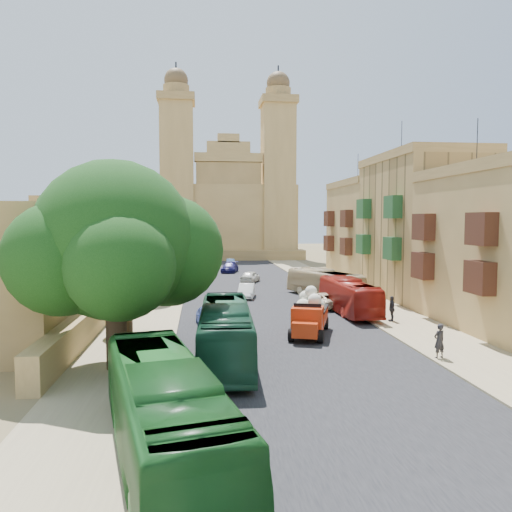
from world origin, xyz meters
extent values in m
plane|color=brown|center=(0.00, 0.00, 0.00)|extent=(260.00, 260.00, 0.00)
cube|color=black|center=(0.00, 30.00, 0.01)|extent=(14.00, 140.00, 0.01)
cube|color=#998764|center=(9.50, 30.00, 0.01)|extent=(5.00, 140.00, 0.01)
cube|color=#998764|center=(-9.50, 30.00, 0.01)|extent=(5.00, 140.00, 0.01)
cube|color=#998764|center=(7.00, 30.00, 0.06)|extent=(0.25, 140.00, 0.12)
cube|color=#998764|center=(-7.00, 30.00, 0.06)|extent=(0.25, 140.00, 0.12)
cube|color=#A38149|center=(16.00, 11.00, 5.25)|extent=(8.00, 14.00, 10.50)
cube|color=olive|center=(16.00, 11.00, 10.90)|extent=(8.20, 14.00, 0.80)
cylinder|color=black|center=(15.00, 13.80, 13.10)|extent=(0.06, 0.06, 3.60)
cube|color=#432116|center=(11.55, 7.08, 3.99)|extent=(0.90, 2.20, 2.00)
cube|color=#432116|center=(11.55, 14.92, 3.99)|extent=(0.90, 2.20, 2.00)
cube|color=#432116|center=(11.55, 7.08, 6.93)|extent=(0.90, 2.20, 2.00)
cube|color=#432116|center=(11.55, 14.92, 6.93)|extent=(0.90, 2.20, 2.00)
cube|color=tan|center=(16.00, 25.00, 6.50)|extent=(8.00, 14.00, 13.00)
cube|color=olive|center=(16.00, 25.00, 13.40)|extent=(8.20, 14.00, 0.80)
cylinder|color=black|center=(15.00, 27.80, 15.60)|extent=(0.06, 0.06, 3.60)
cube|color=#205129|center=(11.55, 21.08, 4.94)|extent=(0.90, 2.20, 2.00)
cube|color=#205129|center=(11.55, 28.92, 4.94)|extent=(0.90, 2.20, 2.00)
cube|color=#205129|center=(11.55, 21.08, 8.58)|extent=(0.90, 2.20, 2.00)
cube|color=#205129|center=(11.55, 28.92, 8.58)|extent=(0.90, 2.20, 2.00)
cube|color=#A38149|center=(16.00, 39.00, 5.75)|extent=(8.00, 14.00, 11.50)
cube|color=olive|center=(16.00, 39.00, 11.90)|extent=(8.20, 14.00, 0.80)
cylinder|color=black|center=(15.00, 41.80, 14.10)|extent=(0.06, 0.06, 3.60)
cube|color=#432116|center=(11.55, 35.08, 4.37)|extent=(0.90, 2.20, 2.00)
cube|color=#432116|center=(11.55, 42.92, 4.37)|extent=(0.90, 2.20, 2.00)
cube|color=#432116|center=(11.55, 35.08, 7.59)|extent=(0.90, 2.20, 2.00)
cube|color=#432116|center=(11.55, 42.92, 7.59)|extent=(0.90, 2.20, 2.00)
cube|color=#A38149|center=(-12.50, 20.00, 0.90)|extent=(1.00, 40.00, 1.80)
cube|color=olive|center=(-18.00, 18.00, 4.20)|extent=(10.00, 28.00, 8.40)
cube|color=tan|center=(-18.00, 44.00, 5.00)|extent=(10.00, 22.00, 10.00)
cube|color=#A38149|center=(0.00, 81.00, 7.00)|extent=(26.00, 20.00, 14.00)
cube|color=olive|center=(0.00, 70.50, 0.90)|extent=(28.00, 4.00, 1.80)
cube|color=olive|center=(0.00, 72.20, 10.00)|extent=(12.00, 2.00, 16.00)
cube|color=#A38149|center=(0.00, 72.20, 18.90)|extent=(12.60, 2.40, 1.60)
cube|color=#A38149|center=(0.00, 72.20, 20.60)|extent=(8.00, 2.00, 2.40)
cube|color=#A38149|center=(0.00, 72.20, 22.40)|extent=(4.00, 2.00, 1.60)
cube|color=#A38149|center=(-9.50, 73.50, 14.50)|extent=(6.00, 6.00, 29.00)
cube|color=olive|center=(-9.50, 73.50, 29.60)|extent=(6.80, 6.80, 1.40)
cylinder|color=olive|center=(-9.50, 73.50, 31.20)|extent=(4.80, 4.80, 1.80)
sphere|color=brown|center=(-9.50, 73.50, 33.00)|extent=(4.40, 4.40, 4.40)
cylinder|color=black|center=(-9.50, 73.50, 35.40)|extent=(0.28, 0.28, 1.80)
cube|color=#A38149|center=(9.50, 73.50, 14.50)|extent=(6.00, 6.00, 29.00)
cube|color=olive|center=(9.50, 73.50, 29.60)|extent=(6.80, 6.80, 1.40)
cylinder|color=olive|center=(9.50, 73.50, 31.20)|extent=(4.80, 4.80, 1.80)
sphere|color=brown|center=(9.50, 73.50, 33.00)|extent=(4.40, 4.40, 4.40)
cylinder|color=black|center=(9.50, 73.50, 35.40)|extent=(0.28, 0.28, 1.80)
cylinder|color=#35261A|center=(-9.50, 4.00, 1.99)|extent=(1.05, 1.05, 3.97)
sphere|color=black|center=(-9.50, 4.00, 6.49)|extent=(7.95, 7.95, 7.95)
sphere|color=black|center=(-6.99, 5.26, 5.86)|extent=(5.86, 5.86, 5.86)
sphere|color=black|center=(-11.80, 3.06, 5.65)|extent=(5.44, 5.44, 5.44)
sphere|color=black|center=(-8.87, 1.49, 5.44)|extent=(5.02, 5.02, 5.02)
sphere|color=black|center=(-10.65, 6.30, 7.32)|extent=(4.60, 4.60, 4.60)
cylinder|color=#35261A|center=(-10.00, 12.00, 1.20)|extent=(0.44, 0.44, 2.40)
sphere|color=black|center=(-10.00, 12.00, 3.63)|extent=(3.50, 3.50, 3.50)
cylinder|color=#35261A|center=(-10.00, 24.00, 1.26)|extent=(0.44, 0.44, 2.52)
sphere|color=black|center=(-10.00, 24.00, 3.80)|extent=(3.66, 3.66, 3.66)
cylinder|color=#35261A|center=(-10.00, 36.00, 1.13)|extent=(0.44, 0.44, 2.26)
sphere|color=black|center=(-10.00, 36.00, 3.41)|extent=(3.29, 3.29, 3.29)
cylinder|color=#35261A|center=(-10.00, 48.00, 1.09)|extent=(0.44, 0.44, 2.17)
sphere|color=black|center=(-10.00, 48.00, 3.28)|extent=(3.16, 3.16, 3.16)
cube|color=red|center=(2.01, 10.91, 1.13)|extent=(2.94, 3.73, 0.82)
cube|color=black|center=(2.01, 10.91, 1.59)|extent=(3.00, 3.79, 0.11)
cube|color=red|center=(1.34, 8.93, 1.22)|extent=(2.30, 2.07, 1.63)
cube|color=red|center=(0.98, 7.90, 0.86)|extent=(1.81, 1.53, 0.91)
cube|color=black|center=(1.34, 8.93, 1.86)|extent=(1.66, 0.64, 0.82)
cylinder|color=black|center=(0.21, 8.45, 0.41)|extent=(0.56, 0.87, 0.82)
cylinder|color=black|center=(1.93, 7.87, 0.41)|extent=(0.56, 0.87, 0.82)
cylinder|color=black|center=(1.50, 12.23, 0.41)|extent=(0.56, 0.87, 0.82)
cylinder|color=black|center=(3.22, 11.64, 0.41)|extent=(0.56, 0.87, 0.82)
sphere|color=beige|center=(1.40, 10.54, 1.81)|extent=(1.00, 1.00, 1.00)
sphere|color=beige|center=(2.35, 10.50, 1.81)|extent=(1.00, 1.00, 1.00)
sphere|color=beige|center=(2.18, 11.42, 1.81)|extent=(1.00, 1.00, 1.00)
sphere|color=beige|center=(1.69, 11.11, 2.31)|extent=(0.91, 0.91, 0.91)
sphere|color=beige|center=(2.04, 10.03, 2.27)|extent=(0.91, 0.91, 0.91)
sphere|color=beige|center=(1.98, 10.82, 2.72)|extent=(0.82, 0.82, 0.82)
cube|color=#3A501E|center=(6.32, 20.00, 0.83)|extent=(1.83, 4.04, 1.65)
cylinder|color=black|center=(5.50, 18.62, 0.33)|extent=(0.28, 0.67, 0.66)
cylinder|color=black|center=(7.07, 18.59, 0.33)|extent=(0.28, 0.67, 0.66)
cylinder|color=black|center=(5.56, 21.41, 0.33)|extent=(0.28, 0.67, 0.66)
cylinder|color=black|center=(7.13, 21.38, 0.33)|extent=(0.28, 0.67, 0.66)
imported|color=#18541E|center=(-6.40, -6.34, 1.60)|extent=(5.24, 11.82, 3.21)
imported|color=#1B4C32|center=(-4.00, 4.59, 1.55)|extent=(3.08, 11.23, 3.10)
imported|color=maroon|center=(6.50, 17.21, 1.37)|extent=(2.52, 9.87, 2.74)
imported|color=tan|center=(6.50, 25.15, 1.35)|extent=(5.92, 9.84, 2.71)
imported|color=#3851A5|center=(-4.82, 13.68, 0.67)|extent=(1.80, 4.03, 1.35)
imported|color=white|center=(-0.93, 25.90, 0.67)|extent=(2.07, 4.24, 1.34)
imported|color=beige|center=(5.00, 19.92, 0.64)|extent=(3.33, 5.02, 1.28)
imported|color=#11104B|center=(-1.17, 49.05, 0.71)|extent=(3.04, 5.18, 1.41)
imported|color=silver|center=(0.59, 37.39, 0.70)|extent=(3.02, 4.41, 1.40)
imported|color=#3E6096|center=(-0.50, 58.40, 0.58)|extent=(1.29, 3.54, 1.16)
imported|color=#282629|center=(7.53, 3.99, 0.94)|extent=(0.79, 0.64, 1.89)
imported|color=#35353B|center=(8.69, 13.70, 0.94)|extent=(0.61, 1.16, 1.88)
camera|label=1|loc=(-5.27, -21.28, 7.51)|focal=35.00mm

